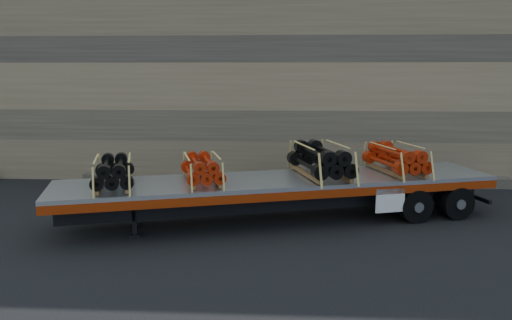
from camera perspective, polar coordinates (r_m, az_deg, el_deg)
The scene contains 7 objects.
ground at distance 14.68m, azimuth 6.39°, elevation -6.92°, with size 120.00×120.00×0.00m, color black.
rock_wall at distance 20.54m, azimuth 5.69°, elevation 7.90°, with size 44.00×3.00×7.00m, color #7A6B54.
trailer at distance 14.48m, azimuth 2.58°, elevation -4.52°, with size 12.59×2.42×1.26m, color #B1B4B9, non-canonical shape.
bundle_front at distance 13.75m, azimuth -15.98°, elevation -1.43°, with size 1.04×2.08×0.74m, color black, non-canonical shape.
bundle_midfront at distance 13.83m, azimuth -6.18°, elevation -1.08°, with size 1.00×2.00×0.71m, color #B02309, non-canonical shape.
bundle_midrear at distance 14.63m, azimuth 7.38°, elevation -0.11°, with size 1.26×2.53×0.90m, color black, non-canonical shape.
bundle_rear at distance 15.65m, azimuth 15.68°, elevation 0.08°, with size 1.13×2.26×0.80m, color #B02309, non-canonical shape.
Camera 1 is at (-0.77, -14.01, 4.30)m, focal length 35.00 mm.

